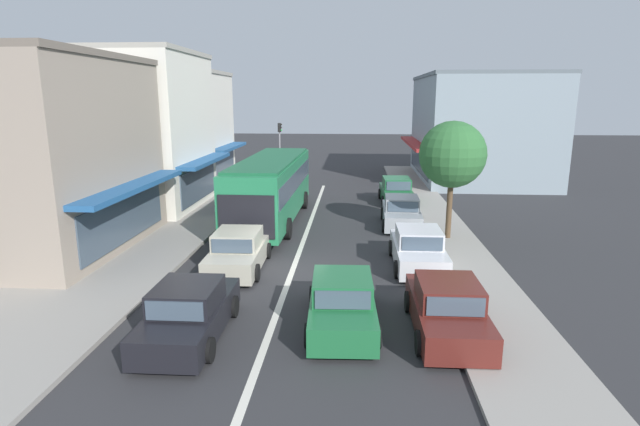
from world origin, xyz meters
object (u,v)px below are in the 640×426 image
Objects in this scene: city_bus at (271,185)px; parked_hatchback_kerb_rear at (396,191)px; sedan_queue_gap_filler at (342,303)px; sedan_behind_bus_mid at (239,252)px; pedestrian_with_handbag_near at (225,196)px; parked_sedan_kerb_third at (401,213)px; parked_sedan_kerb_second at (418,249)px; parked_sedan_kerb_front at (447,309)px; traffic_light_downstreet at (280,140)px; sedan_adjacent_lane_lead at (189,313)px; street_tree_right at (452,155)px.

city_bus reaches higher than parked_hatchback_kerb_rear.
sedan_queue_gap_filler is 1.01× the size of sedan_behind_bus_mid.
parked_sedan_kerb_third is at bearing -8.82° from pedestrian_with_handbag_near.
parked_sedan_kerb_second is at bearing -89.20° from parked_sedan_kerb_third.
parked_hatchback_kerb_rear is (-0.05, 16.88, 0.05)m from parked_sedan_kerb_front.
traffic_light_downstreet is 2.58× the size of pedestrian_with_handbag_near.
traffic_light_downstreet is at bearing 93.52° from sedan_adjacent_lane_lead.
street_tree_right is (4.40, 8.78, 3.09)m from sedan_queue_gap_filler.
traffic_light_downstreet reaches higher than sedan_adjacent_lane_lead.
street_tree_right reaches higher than parked_sedan_kerb_third.
sedan_queue_gap_filler is at bearing -77.91° from traffic_light_downstreet.
parked_sedan_kerb_front is at bearing -88.70° from parked_sedan_kerb_second.
sedan_adjacent_lane_lead and parked_sedan_kerb_third have the same top height.
parked_sedan_kerb_front is (6.60, -11.64, -1.22)m from city_bus.
city_bus is at bearing -83.11° from traffic_light_downstreet.
sedan_queue_gap_filler is 2.62× the size of pedestrian_with_handbag_near.
parked_sedan_kerb_third is at bearing 127.84° from street_tree_right.
parked_sedan_kerb_front is 5.34m from parked_sedan_kerb_second.
traffic_light_downstreet is at bearing 94.54° from sedan_behind_bus_mid.
parked_hatchback_kerb_rear is at bearing 38.60° from city_bus.
traffic_light_downstreet is 0.81× the size of street_tree_right.
street_tree_right is at bearing -19.07° from pedestrian_with_handbag_near.
sedan_queue_gap_filler and parked_sedan_kerb_third have the same top height.
city_bus is at bearing 135.77° from parked_sedan_kerb_second.
traffic_light_downstreet is 20.12m from street_tree_right.
traffic_light_downstreet is (-1.67, 27.16, 2.19)m from sedan_adjacent_lane_lead.
sedan_queue_gap_filler is 5.85m from sedan_behind_bus_mid.
traffic_light_downstreet is (-5.61, 26.21, 2.19)m from sedan_queue_gap_filler.
sedan_behind_bus_mid is 1.00× the size of parked_sedan_kerb_third.
street_tree_right reaches higher than sedan_adjacent_lane_lead.
sedan_behind_bus_mid is 22.01m from traffic_light_downstreet.
street_tree_right reaches higher than parked_hatchback_kerb_rear.
parked_sedan_kerb_third is at bearing 90.80° from parked_sedan_kerb_second.
sedan_queue_gap_filler is 1.01× the size of parked_sedan_kerb_front.
sedan_queue_gap_filler is 11.43m from parked_sedan_kerb_third.
sedan_adjacent_lane_lead is 13.18m from street_tree_right.
parked_sedan_kerb_third is (2.57, 11.14, 0.00)m from sedan_queue_gap_filler.
street_tree_right reaches higher than sedan_queue_gap_filler.
pedestrian_with_handbag_near is (-9.05, 1.41, 0.40)m from parked_sedan_kerb_third.
city_bus is at bearing 108.52° from sedan_queue_gap_filler.
city_bus reaches higher than parked_sedan_kerb_third.
sedan_queue_gap_filler is at bearing -71.48° from city_bus.
sedan_behind_bus_mid is 1.01× the size of traffic_light_downstreet.
sedan_queue_gap_filler and parked_sedan_kerb_front have the same top height.
parked_hatchback_kerb_rear is 0.73× the size of street_tree_right.
sedan_adjacent_lane_lead is at bearing -90.71° from sedan_behind_bus_mid.
sedan_behind_bus_mid is 1.12× the size of parked_hatchback_kerb_rear.
sedan_adjacent_lane_lead is 1.00× the size of traffic_light_downstreet.
traffic_light_downstreet is (-8.34, 9.55, 2.15)m from parked_hatchback_kerb_rear.
pedestrian_with_handbag_near is at bearing 171.18° from parked_sedan_kerb_third.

